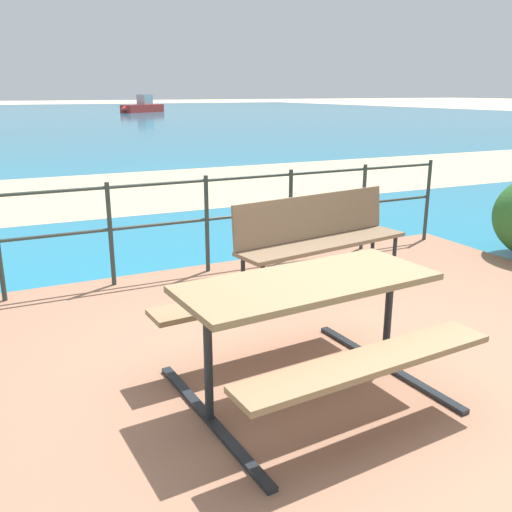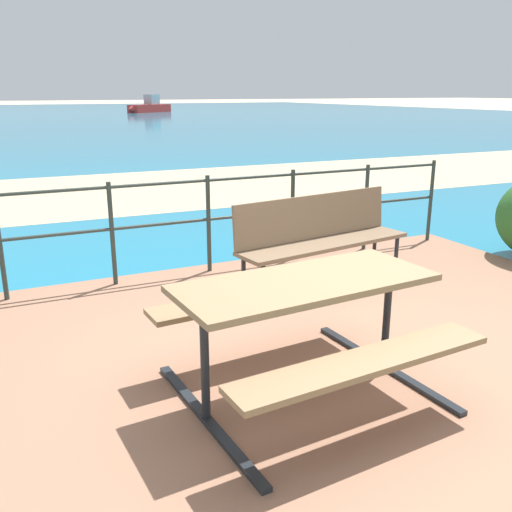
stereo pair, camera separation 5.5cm
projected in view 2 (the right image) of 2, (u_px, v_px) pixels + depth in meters
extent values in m
plane|color=beige|center=(333.00, 376.00, 3.82)|extent=(240.00, 240.00, 0.00)
cube|color=#996B51|center=(333.00, 372.00, 3.81)|extent=(6.40, 5.20, 0.06)
cube|color=teal|center=(17.00, 119.00, 38.48)|extent=(90.00, 90.00, 0.01)
cube|color=tan|center=(107.00, 192.00, 10.76)|extent=(54.08, 5.84, 0.01)
cube|color=#8C704C|center=(306.00, 283.00, 3.29)|extent=(1.61, 0.76, 0.04)
cube|color=#8C704C|center=(365.00, 363.00, 2.90)|extent=(1.58, 0.37, 0.04)
cube|color=#8C704C|center=(259.00, 296.00, 3.84)|extent=(1.58, 0.37, 0.04)
cylinder|color=#1E2328|center=(205.00, 364.00, 3.09)|extent=(0.05, 0.05, 0.73)
cube|color=#1E2328|center=(206.00, 419.00, 3.19)|extent=(0.16, 1.38, 0.03)
cylinder|color=#1E2328|center=(387.00, 318.00, 3.71)|extent=(0.05, 0.05, 0.73)
cube|color=#1E2328|center=(383.00, 365.00, 3.81)|extent=(0.16, 1.38, 0.03)
cube|color=#7A6047|center=(325.00, 244.00, 5.20)|extent=(1.83, 0.67, 0.04)
cube|color=#7A6047|center=(314.00, 217.00, 5.28)|extent=(1.78, 0.34, 0.41)
cylinder|color=#1E2328|center=(263.00, 287.00, 4.71)|extent=(0.04, 0.04, 0.45)
cylinder|color=#1E2328|center=(244.00, 278.00, 4.95)|extent=(0.04, 0.04, 0.45)
cylinder|color=#1E2328|center=(396.00, 256.00, 5.59)|extent=(0.04, 0.04, 0.45)
cylinder|color=#1E2328|center=(374.00, 250.00, 5.82)|extent=(0.04, 0.04, 0.45)
cylinder|color=#2D3833|center=(0.00, 246.00, 4.92)|extent=(0.04, 0.04, 1.01)
cylinder|color=#2D3833|center=(112.00, 234.00, 5.32)|extent=(0.04, 0.04, 1.01)
cylinder|color=#2D3833|center=(209.00, 224.00, 5.72)|extent=(0.04, 0.04, 1.01)
cylinder|color=#2D3833|center=(292.00, 215.00, 6.12)|extent=(0.04, 0.04, 1.01)
cylinder|color=#2D3833|center=(366.00, 208.00, 6.53)|extent=(0.04, 0.04, 1.01)
cylinder|color=#2D3833|center=(431.00, 201.00, 6.93)|extent=(0.04, 0.04, 1.01)
cylinder|color=#2D3833|center=(208.00, 180.00, 5.59)|extent=(5.90, 0.03, 0.03)
cylinder|color=#2D3833|center=(208.00, 219.00, 5.71)|extent=(5.90, 0.03, 0.03)
cube|color=red|center=(150.00, 108.00, 50.38)|extent=(4.49, 3.62, 0.68)
cube|color=#A5A8AD|center=(152.00, 99.00, 50.44)|extent=(1.48, 1.42, 0.88)
cone|color=red|center=(130.00, 109.00, 48.25)|extent=(0.76, 0.79, 0.62)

